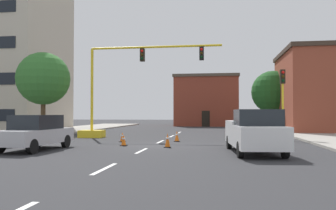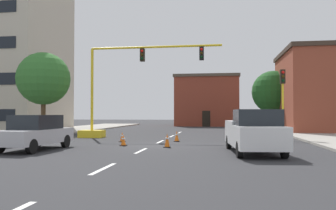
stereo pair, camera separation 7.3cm
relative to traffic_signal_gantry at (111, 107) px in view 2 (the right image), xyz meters
The scene contains 19 objects.
ground_plane 7.50m from the traffic_signal_gantry, 52.42° to the right, with size 160.00×160.00×0.00m, color #2D2D30.
sidewalk_left 8.47m from the traffic_signal_gantry, 163.24° to the left, with size 6.00×56.00×0.14m, color #9E998E.
sidewalk_right 16.82m from the traffic_signal_gantry, ahead, with size 6.00×56.00×0.14m, color #9E998E.
lane_stripe_seg_1 14.98m from the traffic_signal_gantry, 72.92° to the right, with size 0.16×2.40×0.01m, color silver.
lane_stripe_seg_2 9.96m from the traffic_signal_gantry, 63.32° to the right, with size 0.16×2.40×0.01m, color silver.
lane_stripe_seg_3 5.85m from the traffic_signal_gantry, 35.92° to the right, with size 0.16×2.40×0.01m, color silver.
lane_stripe_seg_4 5.47m from the traffic_signal_gantry, 28.42° to the left, with size 0.16×2.40×0.01m, color silver.
lane_stripe_seg_5 9.27m from the traffic_signal_gantry, 61.04° to the left, with size 0.16×2.40×0.01m, color silver.
building_brick_center 27.90m from the traffic_signal_gantry, 76.93° to the left, with size 9.34×8.54×7.39m.
traffic_signal_gantry is the anchor object (origin of this frame).
traffic_light_pole_right 12.46m from the traffic_signal_gantry, ahead, with size 0.32×0.47×4.80m.
tree_left_near 5.98m from the traffic_signal_gantry, behind, with size 4.12×4.12×6.62m.
tree_right_far 20.00m from the traffic_signal_gantry, 45.38° to the left, with size 4.68×4.68×6.52m.
pickup_truck_white 13.18m from the traffic_signal_gantry, 42.53° to the right, with size 2.48×5.56×1.99m.
sedan_silver_near_left 9.26m from the traffic_signal_gantry, 95.74° to the right, with size 2.10×4.60×1.74m.
traffic_cone_roadside_a 7.11m from the traffic_signal_gantry, 65.99° to the right, with size 0.36×0.36×0.63m.
traffic_cone_roadside_b 8.87m from the traffic_signal_gantry, 51.80° to the right, with size 0.36×0.36×0.76m.
traffic_cone_roadside_c 4.67m from the traffic_signal_gantry, 61.92° to the right, with size 0.36×0.36×0.63m.
traffic_cone_roadside_d 6.40m from the traffic_signal_gantry, 27.89° to the right, with size 0.36×0.36×0.71m.
Camera 2 is at (3.78, -19.45, 1.81)m, focal length 37.00 mm.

